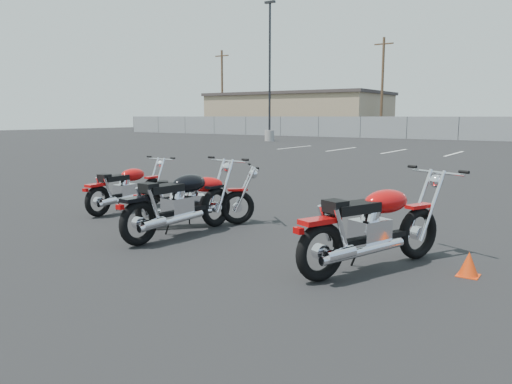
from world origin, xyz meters
The scene contains 11 objects.
ground centered at (0.00, 0.00, 0.00)m, with size 120.00×120.00×0.00m, color black.
motorcycle_front_red centered at (-2.91, 0.72, 0.45)m, with size 0.79×2.04×1.00m.
motorcycle_second_black centered at (-0.65, -0.23, 0.52)m, with size 0.90×2.34×1.14m.
motorcycle_third_red centered at (-0.89, 0.40, 0.46)m, with size 1.72×1.75×1.01m.
motorcycle_rear_red centered at (2.45, -0.24, 0.53)m, with size 1.39×2.34×1.17m.
training_cone_near centered at (3.46, 0.15, 0.14)m, with size 0.24×0.24×0.29m.
light_pole_west centered at (-15.31, 25.60, 2.57)m, with size 0.80×0.70×9.95m.
tan_building_west centered at (-22.00, 42.00, 2.16)m, with size 18.40×10.40×4.30m.
utility_pole_a centered at (-30.00, 39.00, 4.69)m, with size 1.80×0.24×9.00m.
utility_pole_b centered at (-12.00, 40.00, 4.69)m, with size 1.80×0.24×9.00m.
parking_line_stripes centered at (-2.50, 20.00, 0.00)m, with size 15.12×4.00×0.01m.
Camera 1 is at (4.51, -5.85, 1.83)m, focal length 35.00 mm.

